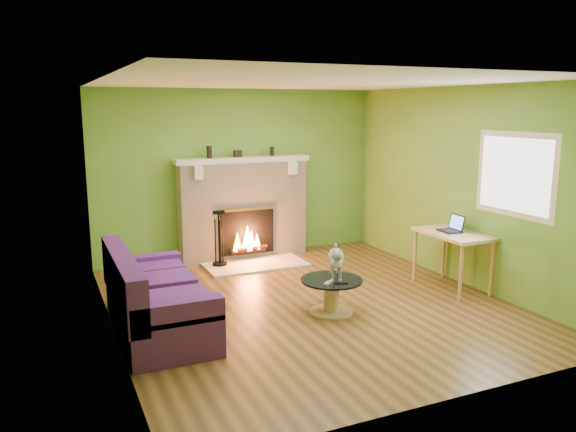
% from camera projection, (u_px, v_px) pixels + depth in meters
% --- Properties ---
extents(floor, '(5.00, 5.00, 0.00)m').
position_uv_depth(floor, '(308.00, 303.00, 6.77)').
color(floor, '#513317').
rests_on(floor, ground).
extents(ceiling, '(5.00, 5.00, 0.00)m').
position_uv_depth(ceiling, '(310.00, 82.00, 6.27)').
color(ceiling, white).
rests_on(ceiling, wall_back).
extents(wall_back, '(5.00, 0.00, 5.00)m').
position_uv_depth(wall_back, '(239.00, 174.00, 8.76)').
color(wall_back, '#4E852B').
rests_on(wall_back, floor).
extents(wall_front, '(5.00, 0.00, 5.00)m').
position_uv_depth(wall_front, '(453.00, 244.00, 4.28)').
color(wall_front, '#4E852B').
rests_on(wall_front, floor).
extents(wall_left, '(0.00, 5.00, 5.00)m').
position_uv_depth(wall_left, '(108.00, 211.00, 5.62)').
color(wall_left, '#4E852B').
rests_on(wall_left, floor).
extents(wall_right, '(0.00, 5.00, 5.00)m').
position_uv_depth(wall_right, '(462.00, 186.00, 7.42)').
color(wall_right, '#4E852B').
rests_on(wall_right, floor).
extents(window_frame, '(0.00, 1.20, 1.20)m').
position_uv_depth(window_frame, '(515.00, 175.00, 6.56)').
color(window_frame, silver).
rests_on(window_frame, wall_right).
extents(window_pane, '(0.00, 1.06, 1.06)m').
position_uv_depth(window_pane, '(515.00, 175.00, 6.55)').
color(window_pane, white).
rests_on(window_pane, wall_right).
extents(fireplace, '(2.10, 0.46, 1.58)m').
position_uv_depth(fireplace, '(243.00, 209.00, 8.69)').
color(fireplace, beige).
rests_on(fireplace, floor).
extents(hearth, '(1.50, 0.75, 0.03)m').
position_uv_depth(hearth, '(255.00, 264.00, 8.38)').
color(hearth, beige).
rests_on(hearth, floor).
extents(mantel, '(2.10, 0.28, 0.08)m').
position_uv_depth(mantel, '(243.00, 160.00, 8.53)').
color(mantel, beige).
rests_on(mantel, fireplace).
extents(sofa, '(0.88, 1.92, 0.86)m').
position_uv_depth(sofa, '(153.00, 300.00, 5.89)').
color(sofa, '#3B175A').
rests_on(sofa, floor).
extents(coffee_table, '(0.71, 0.71, 0.40)m').
position_uv_depth(coffee_table, '(331.00, 293.00, 6.42)').
color(coffee_table, tan).
rests_on(coffee_table, floor).
extents(desk, '(0.59, 1.01, 0.75)m').
position_uv_depth(desk, '(453.00, 239.00, 7.21)').
color(desk, tan).
rests_on(desk, floor).
extents(cat, '(0.49, 0.67, 0.39)m').
position_uv_depth(cat, '(336.00, 261.00, 6.42)').
color(cat, slate).
rests_on(cat, coffee_table).
extents(remote_silver, '(0.17, 0.13, 0.02)m').
position_uv_depth(remote_silver, '(329.00, 282.00, 6.23)').
color(remote_silver, gray).
rests_on(remote_silver, coffee_table).
extents(remote_black, '(0.16, 0.10, 0.02)m').
position_uv_depth(remote_black, '(341.00, 283.00, 6.23)').
color(remote_black, black).
rests_on(remote_black, coffee_table).
extents(laptop, '(0.28, 0.31, 0.22)m').
position_uv_depth(laptop, '(450.00, 224.00, 7.21)').
color(laptop, black).
rests_on(laptop, desk).
extents(fire_tools, '(0.22, 0.22, 0.82)m').
position_uv_depth(fire_tools, '(219.00, 238.00, 8.23)').
color(fire_tools, black).
rests_on(fire_tools, hearth).
extents(mantel_vase_left, '(0.08, 0.08, 0.18)m').
position_uv_depth(mantel_vase_left, '(209.00, 152.00, 8.33)').
color(mantel_vase_left, black).
rests_on(mantel_vase_left, mantel).
extents(mantel_vase_right, '(0.07, 0.07, 0.14)m').
position_uv_depth(mantel_vase_right, '(272.00, 151.00, 8.73)').
color(mantel_vase_right, black).
rests_on(mantel_vase_right, mantel).
extents(mantel_box, '(0.12, 0.08, 0.10)m').
position_uv_depth(mantel_box, '(238.00, 154.00, 8.51)').
color(mantel_box, black).
rests_on(mantel_box, mantel).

